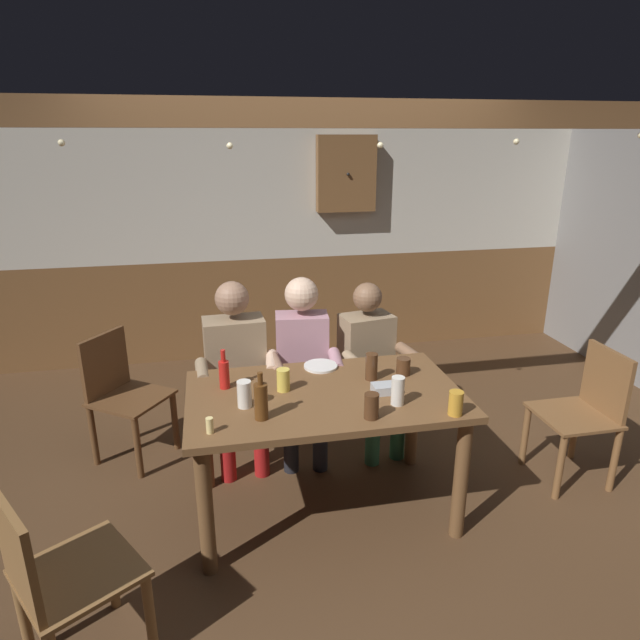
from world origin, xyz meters
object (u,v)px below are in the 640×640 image
object	(u,v)px
plate_0	(321,366)
bottle_0	(261,400)
person_2	(370,360)
pint_glass_3	(372,406)
pint_glass_5	(456,403)
chair_empty_near_left	(57,578)
pint_glass_4	(403,366)
pint_glass_1	(398,391)
chair_empty_far_end	(122,393)
chair_empty_near_right	(585,411)
person_0	(236,365)
pint_glass_0	(244,394)
dining_table	(325,411)
wall_dart_cabinet	(346,174)
person_1	(303,360)
pint_glass_2	(371,367)
bottle_1	(224,373)
pint_glass_6	(283,380)
table_candle	(210,425)
condiment_caddy	(385,388)

from	to	relation	value
plate_0	bottle_0	size ratio (longest dim) A/B	0.82
person_2	pint_glass_3	world-z (taller)	person_2
pint_glass_5	chair_empty_near_left	bearing A→B (deg)	-167.13
bottle_0	pint_glass_5	world-z (taller)	bottle_0
chair_empty_near_left	pint_glass_4	size ratio (longest dim) A/B	8.38
bottle_0	pint_glass_1	size ratio (longest dim) A/B	1.63
chair_empty_far_end	pint_glass_1	bearing A→B (deg)	90.81
chair_empty_near_right	chair_empty_far_end	bearing A→B (deg)	73.37
person_2	plate_0	world-z (taller)	person_2
person_0	pint_glass_4	bearing A→B (deg)	147.44
chair_empty_near_right	pint_glass_0	distance (m)	2.18
dining_table	plate_0	size ratio (longest dim) A/B	7.32
chair_empty_near_right	pint_glass_1	distance (m)	1.42
person_0	pint_glass_4	xyz separation A→B (m)	(0.96, -0.54, 0.14)
pint_glass_0	wall_dart_cabinet	size ratio (longest dim) A/B	0.21
pint_glass_5	person_2	bearing A→B (deg)	97.21
person_1	pint_glass_5	distance (m)	1.23
pint_glass_2	pint_glass_3	distance (m)	0.47
person_0	bottle_1	size ratio (longest dim) A/B	5.39
bottle_0	pint_glass_3	bearing A→B (deg)	-10.84
chair_empty_near_right	pint_glass_0	world-z (taller)	pint_glass_0
chair_empty_near_left	pint_glass_1	world-z (taller)	pint_glass_1
pint_glass_0	pint_glass_5	bearing A→B (deg)	-16.07
person_0	bottle_0	size ratio (longest dim) A/B	4.89
bottle_0	pint_glass_1	world-z (taller)	bottle_0
person_0	wall_dart_cabinet	world-z (taller)	wall_dart_cabinet
chair_empty_near_right	dining_table	bearing A→B (deg)	90.00
bottle_1	pint_glass_6	distance (m)	0.34
pint_glass_0	pint_glass_3	bearing A→B (deg)	-22.13
pint_glass_2	person_2	bearing A→B (deg)	73.42
chair_empty_near_right	person_1	bearing A→B (deg)	68.34
table_candle	plate_0	world-z (taller)	table_candle
person_0	pint_glass_0	distance (m)	0.78
pint_glass_0	wall_dart_cabinet	world-z (taller)	wall_dart_cabinet
condiment_caddy	pint_glass_3	world-z (taller)	pint_glass_3
person_1	condiment_caddy	world-z (taller)	person_1
chair_empty_near_right	pint_glass_5	world-z (taller)	pint_glass_5
dining_table	bottle_1	bearing A→B (deg)	162.59
person_2	chair_empty_near_left	bearing A→B (deg)	30.20
condiment_caddy	pint_glass_4	world-z (taller)	pint_glass_4
condiment_caddy	bottle_1	size ratio (longest dim) A/B	0.61
dining_table	pint_glass_1	world-z (taller)	pint_glass_1
plate_0	chair_empty_far_end	bearing A→B (deg)	157.80
pint_glass_0	pint_glass_2	world-z (taller)	pint_glass_2
pint_glass_0	pint_glass_4	bearing A→B (deg)	12.84
person_1	pint_glass_2	xyz separation A→B (m)	(0.31, -0.56, 0.16)
pint_glass_5	chair_empty_far_end	bearing A→B (deg)	145.72
pint_glass_0	pint_glass_5	xyz separation A→B (m)	(1.05, -0.30, -0.01)
bottle_1	pint_glass_4	size ratio (longest dim) A/B	2.20
bottle_1	pint_glass_6	size ratio (longest dim) A/B	1.80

